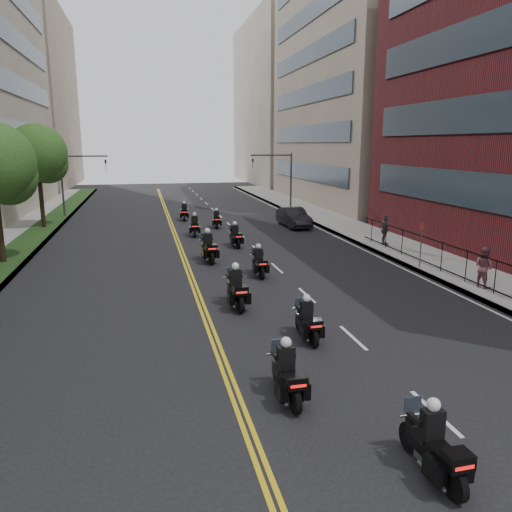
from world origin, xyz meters
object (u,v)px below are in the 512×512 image
(motorcycle_8, at_px, (195,227))
(motorcycle_5, at_px, (259,263))
(motorcycle_6, at_px, (208,249))
(motorcycle_1, at_px, (434,447))
(parked_sedan, at_px, (294,217))
(pedestrian_c, at_px, (385,230))
(motorcycle_3, at_px, (307,322))
(pedestrian_b, at_px, (484,267))
(motorcycle_4, at_px, (236,290))
(motorcycle_9, at_px, (217,220))
(motorcycle_2, at_px, (287,376))
(motorcycle_10, at_px, (184,213))
(motorcycle_7, at_px, (235,237))

(motorcycle_8, bearing_deg, motorcycle_5, -75.11)
(motorcycle_6, bearing_deg, motorcycle_1, -89.17)
(parked_sedan, relative_size, pedestrian_c, 2.43)
(pedestrian_c, bearing_deg, parked_sedan, 34.39)
(motorcycle_3, height_order, pedestrian_b, pedestrian_b)
(pedestrian_b, xyz_separation_m, pedestrian_c, (0.16, 9.85, 0.03))
(motorcycle_4, relative_size, parked_sedan, 0.54)
(motorcycle_9, bearing_deg, motorcycle_2, -89.53)
(motorcycle_5, bearing_deg, parked_sedan, 67.49)
(motorcycle_1, relative_size, motorcycle_6, 0.87)
(motorcycle_9, height_order, pedestrian_c, pedestrian_c)
(motorcycle_9, relative_size, pedestrian_b, 1.13)
(motorcycle_9, distance_m, pedestrian_b, 21.73)
(motorcycle_10, height_order, pedestrian_b, pedestrian_b)
(motorcycle_1, relative_size, motorcycle_5, 1.01)
(motorcycle_9, bearing_deg, motorcycle_10, 120.37)
(pedestrian_c, bearing_deg, motorcycle_9, 57.33)
(motorcycle_7, height_order, parked_sedan, motorcycle_7)
(motorcycle_7, relative_size, pedestrian_b, 1.20)
(motorcycle_3, relative_size, motorcycle_5, 0.96)
(motorcycle_1, height_order, motorcycle_4, motorcycle_4)
(pedestrian_b, bearing_deg, motorcycle_1, 124.67)
(motorcycle_10, distance_m, pedestrian_b, 26.73)
(motorcycle_3, distance_m, motorcycle_4, 4.27)
(motorcycle_4, relative_size, pedestrian_b, 1.34)
(motorcycle_4, bearing_deg, parked_sedan, 65.09)
(motorcycle_1, distance_m, pedestrian_c, 23.11)
(motorcycle_7, xyz_separation_m, motorcycle_8, (-2.14, 4.48, 0.02))
(motorcycle_7, distance_m, motorcycle_10, 12.39)
(motorcycle_6, height_order, motorcycle_7, motorcycle_6)
(motorcycle_1, height_order, motorcycle_8, motorcycle_8)
(motorcycle_4, distance_m, motorcycle_8, 16.42)
(motorcycle_6, bearing_deg, motorcycle_5, -65.20)
(motorcycle_7, height_order, motorcycle_10, motorcycle_10)
(parked_sedan, bearing_deg, motorcycle_1, -104.50)
(motorcycle_2, distance_m, motorcycle_6, 15.83)
(parked_sedan, xyz_separation_m, pedestrian_c, (3.36, -8.84, 0.34))
(motorcycle_3, xyz_separation_m, motorcycle_9, (0.35, 23.52, -0.01))
(motorcycle_3, xyz_separation_m, motorcycle_6, (-1.78, 12.10, 0.13))
(motorcycle_2, relative_size, pedestrian_c, 1.19)
(motorcycle_6, bearing_deg, motorcycle_3, -86.55)
(motorcycle_1, height_order, motorcycle_9, motorcycle_1)
(motorcycle_5, height_order, parked_sedan, motorcycle_5)
(motorcycle_4, xyz_separation_m, motorcycle_10, (-0.09, 24.13, -0.07))
(motorcycle_1, bearing_deg, pedestrian_c, 63.79)
(motorcycle_3, bearing_deg, parked_sedan, 73.46)
(motorcycle_6, distance_m, parked_sedan, 13.26)
(motorcycle_7, xyz_separation_m, parked_sedan, (5.94, 6.70, 0.12))
(motorcycle_2, relative_size, motorcycle_3, 1.06)
(pedestrian_b, bearing_deg, parked_sedan, -5.52)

